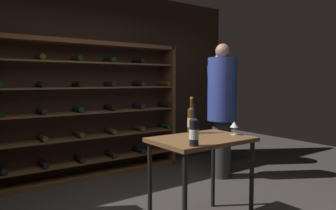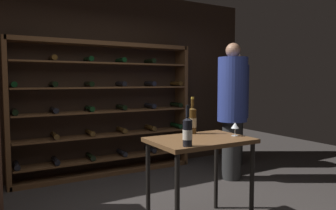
% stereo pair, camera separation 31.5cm
% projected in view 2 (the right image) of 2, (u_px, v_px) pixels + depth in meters
% --- Properties ---
extents(back_wall, '(5.58, 0.10, 2.83)m').
position_uv_depth(back_wall, '(94.00, 82.00, 4.85)').
color(back_wall, '#332319').
rests_on(back_wall, ground).
extents(wine_rack, '(2.75, 0.32, 2.00)m').
position_uv_depth(wine_rack, '(106.00, 110.00, 4.76)').
color(wine_rack, brown).
rests_on(wine_rack, ground).
extents(tasting_table, '(0.94, 0.65, 0.88)m').
position_uv_depth(tasting_table, '(200.00, 150.00, 3.03)').
color(tasting_table, brown).
rests_on(tasting_table, ground).
extents(person_bystander_dark_jacket, '(0.42, 0.42, 1.96)m').
position_uv_depth(person_bystander_dark_jacket, '(232.00, 104.00, 4.52)').
color(person_bystander_dark_jacket, '#2B2B2B').
rests_on(person_bystander_dark_jacket, ground).
extents(person_guest_plum_blouse, '(0.47, 0.47, 1.90)m').
position_uv_depth(person_guest_plum_blouse, '(234.00, 103.00, 5.33)').
color(person_guest_plum_blouse, '#272727').
rests_on(person_guest_plum_blouse, ground).
extents(wine_bottle_green_slim, '(0.09, 0.09, 0.38)m').
position_uv_depth(wine_bottle_green_slim, '(192.00, 120.00, 3.28)').
color(wine_bottle_green_slim, '#4C3314').
rests_on(wine_bottle_green_slim, tasting_table).
extents(wine_bottle_black_capsule, '(0.08, 0.08, 0.35)m').
position_uv_depth(wine_bottle_black_capsule, '(187.00, 132.00, 2.64)').
color(wine_bottle_black_capsule, black).
rests_on(wine_bottle_black_capsule, tasting_table).
extents(wine_glass_stemmed_left, '(0.08, 0.08, 0.14)m').
position_uv_depth(wine_glass_stemmed_left, '(235.00, 126.00, 3.14)').
color(wine_glass_stemmed_left, silver).
rests_on(wine_glass_stemmed_left, tasting_table).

